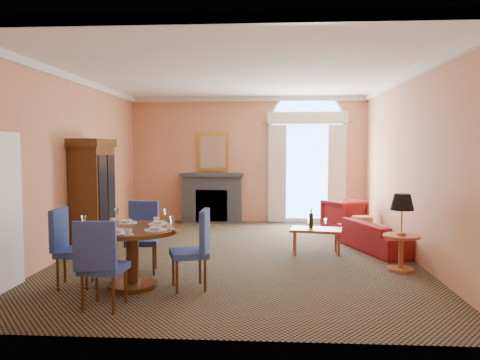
# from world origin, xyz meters

# --- Properties ---
(ground) EXTENTS (7.50, 7.50, 0.00)m
(ground) POSITION_xyz_m (0.00, 0.00, 0.00)
(ground) COLOR black
(ground) RESTS_ON ground
(room_envelope) EXTENTS (6.04, 7.52, 3.45)m
(room_envelope) POSITION_xyz_m (-0.03, 0.67, 2.51)
(room_envelope) COLOR tan
(room_envelope) RESTS_ON ground
(armoire) EXTENTS (0.59, 1.05, 2.07)m
(armoire) POSITION_xyz_m (-2.72, 0.19, 1.00)
(armoire) COLOR #3D230D
(armoire) RESTS_ON ground
(dining_table) EXTENTS (1.31, 1.31, 1.03)m
(dining_table) POSITION_xyz_m (-1.30, -2.08, 0.61)
(dining_table) COLOR #3D230D
(dining_table) RESTS_ON ground
(dining_chair_north) EXTENTS (0.55, 0.55, 1.08)m
(dining_chair_north) POSITION_xyz_m (-1.40, -1.20, 0.61)
(dining_chair_north) COLOR #263F95
(dining_chair_north) RESTS_ON ground
(dining_chair_south) EXTENTS (0.53, 0.54, 1.08)m
(dining_chair_south) POSITION_xyz_m (-1.42, -3.00, 0.61)
(dining_chair_south) COLOR #263F95
(dining_chair_south) RESTS_ON ground
(dining_chair_east) EXTENTS (0.61, 0.61, 1.08)m
(dining_chair_east) POSITION_xyz_m (-0.43, -2.07, 0.61)
(dining_chair_east) COLOR #263F95
(dining_chair_east) RESTS_ON ground
(dining_chair_west) EXTENTS (0.56, 0.56, 1.08)m
(dining_chair_west) POSITION_xyz_m (-2.22, -2.07, 0.61)
(dining_chair_west) COLOR #263F95
(dining_chair_west) RESTS_ON ground
(sofa) EXTENTS (1.28, 1.99, 0.54)m
(sofa) POSITION_xyz_m (2.55, 0.47, 0.27)
(sofa) COLOR maroon
(sofa) RESTS_ON ground
(armchair) EXTENTS (1.09, 1.09, 0.72)m
(armchair) POSITION_xyz_m (2.26, 2.52, 0.36)
(armchair) COLOR maroon
(armchair) RESTS_ON ground
(coffee_table) EXTENTS (0.98, 0.65, 0.82)m
(coffee_table) POSITION_xyz_m (1.39, 0.14, 0.43)
(coffee_table) COLOR #AA5633
(coffee_table) RESTS_ON ground
(side_table) EXTENTS (0.56, 0.56, 1.17)m
(side_table) POSITION_xyz_m (2.60, -0.94, 0.76)
(side_table) COLOR #AA5633
(side_table) RESTS_ON ground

